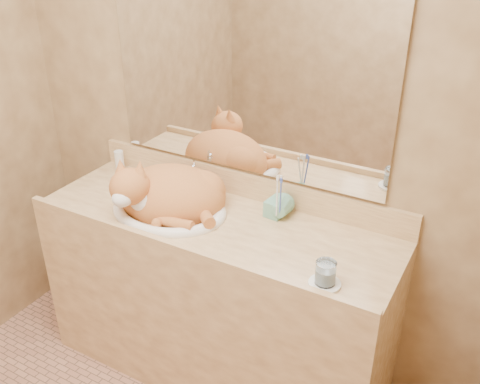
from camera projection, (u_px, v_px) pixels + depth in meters
The scene contains 12 objects.
wall_back at pixel (246, 114), 2.31m from camera, with size 2.40×0.02×2.50m, color brown.
vanity_counter at pixel (216, 299), 2.49m from camera, with size 1.60×0.55×0.85m, color #A07648, non-canonical shape.
mirror at pixel (244, 83), 2.24m from camera, with size 1.30×0.02×0.80m, color white.
sink_basin at pixel (168, 194), 2.33m from camera, with size 0.52×0.43×0.16m, color white, non-canonical shape.
faucet at pixel (194, 178), 2.49m from camera, with size 0.04×0.11×0.15m, color silver, non-canonical shape.
cat at pixel (166, 191), 2.34m from camera, with size 0.49×0.40×0.27m, color #B05C28, non-canonical shape.
soap_dispenser at pixel (270, 203), 2.26m from camera, with size 0.07×0.08×0.17m, color #6AAA90.
toothbrush_cup at pixel (278, 213), 2.26m from camera, with size 0.10×0.10×0.09m, color #6AAA90.
toothbrushes at pixel (279, 195), 2.22m from camera, with size 0.04×0.04×0.22m, color silver, non-canonical shape.
saucer at pixel (325, 284), 1.90m from camera, with size 0.12×0.12×0.01m, color white.
water_glass at pixel (326, 273), 1.88m from camera, with size 0.07×0.07×0.09m, color silver.
lotion_bottle at pixel (119, 161), 2.70m from camera, with size 0.05×0.05×0.11m, color silver.
Camera 1 is at (1.05, -0.93, 2.04)m, focal length 40.00 mm.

